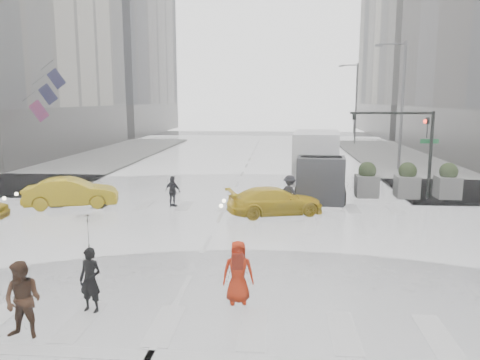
# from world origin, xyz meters

# --- Properties ---
(ground) EXTENTS (120.00, 120.00, 0.00)m
(ground) POSITION_xyz_m (0.00, 0.00, 0.00)
(ground) COLOR black
(ground) RESTS_ON ground
(building_ne_far) EXTENTS (26.05, 26.05, 36.00)m
(building_ne_far) POSITION_xyz_m (29.00, 56.00, 16.27)
(building_ne_far) COLOR #ABA595
(building_ne_far) RESTS_ON ground
(road_markings) EXTENTS (18.00, 48.00, 0.01)m
(road_markings) POSITION_xyz_m (0.00, 0.00, 0.01)
(road_markings) COLOR silver
(road_markings) RESTS_ON ground
(traffic_signal_pole) EXTENTS (4.45, 0.42, 4.50)m
(traffic_signal_pole) POSITION_xyz_m (9.01, 8.01, 3.22)
(traffic_signal_pole) COLOR black
(traffic_signal_pole) RESTS_ON ground
(street_lamp_near) EXTENTS (2.15, 0.22, 9.00)m
(street_lamp_near) POSITION_xyz_m (10.87, 18.00, 4.95)
(street_lamp_near) COLOR #59595B
(street_lamp_near) RESTS_ON ground
(street_lamp_far) EXTENTS (2.15, 0.22, 9.00)m
(street_lamp_far) POSITION_xyz_m (10.87, 38.00, 4.95)
(street_lamp_far) COLOR #59595B
(street_lamp_far) RESTS_ON ground
(planter_west) EXTENTS (1.10, 1.10, 1.80)m
(planter_west) POSITION_xyz_m (7.00, 8.20, 0.98)
(planter_west) COLOR slate
(planter_west) RESTS_ON ground
(planter_mid) EXTENTS (1.10, 1.10, 1.80)m
(planter_mid) POSITION_xyz_m (9.00, 8.20, 0.98)
(planter_mid) COLOR slate
(planter_mid) RESTS_ON ground
(planter_east) EXTENTS (1.10, 1.10, 1.80)m
(planter_east) POSITION_xyz_m (11.00, 8.20, 0.98)
(planter_east) COLOR slate
(planter_east) RESTS_ON ground
(flag_cluster) EXTENTS (2.87, 3.06, 4.69)m
(flag_cluster) POSITION_xyz_m (-15.08, 18.50, 5.64)
(flag_cluster) COLOR #59595B
(flag_cluster) RESTS_ON ground
(pedestrian_black) EXTENTS (1.15, 1.17, 2.43)m
(pedestrian_black) POSITION_xyz_m (-1.93, -5.45, 1.64)
(pedestrian_black) COLOR black
(pedestrian_black) RESTS_ON ground
(pedestrian_brown) EXTENTS (0.85, 0.68, 1.70)m
(pedestrian_brown) POSITION_xyz_m (-2.85, -6.80, 0.85)
(pedestrian_brown) COLOR #412617
(pedestrian_brown) RESTS_ON ground
(pedestrian_orange) EXTENTS (0.86, 0.63, 1.61)m
(pedestrian_orange) POSITION_xyz_m (1.55, -4.65, 0.81)
(pedestrian_orange) COLOR red
(pedestrian_orange) RESTS_ON ground
(pedestrian_far_a) EXTENTS (1.01, 0.83, 1.48)m
(pedestrian_far_a) POSITION_xyz_m (-2.49, 5.75, 0.74)
(pedestrian_far_a) COLOR black
(pedestrian_far_a) RESTS_ON ground
(pedestrian_far_b) EXTENTS (1.21, 1.14, 1.67)m
(pedestrian_far_b) POSITION_xyz_m (3.03, 5.30, 0.83)
(pedestrian_far_b) COLOR black
(pedestrian_far_b) RESTS_ON ground
(taxi_mid) EXTENTS (4.50, 2.66, 1.40)m
(taxi_mid) POSITION_xyz_m (-7.26, 5.25, 0.70)
(taxi_mid) COLOR yellow
(taxi_mid) RESTS_ON ground
(taxi_rear) EXTENTS (4.13, 2.85, 1.24)m
(taxi_rear) POSITION_xyz_m (2.38, 4.55, 0.62)
(taxi_rear) COLOR yellow
(taxi_rear) RESTS_ON ground
(box_truck) EXTENTS (2.35, 6.26, 3.33)m
(box_truck) POSITION_xyz_m (4.55, 9.04, 1.78)
(box_truck) COLOR silver
(box_truck) RESTS_ON ground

